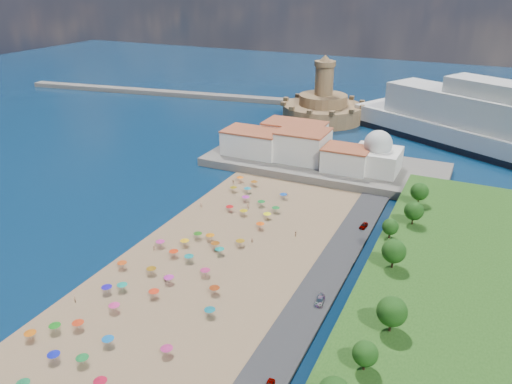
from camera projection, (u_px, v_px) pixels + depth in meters
The scene contains 11 objects.
ground at pixel (203, 251), 133.64m from camera, with size 700.00×700.00×0.00m, color #071938.
terrace at pixel (324, 165), 189.68m from camera, with size 90.00×36.00×3.00m, color #59544C.
jetty at pixel (301, 134), 227.38m from camera, with size 18.00×70.00×2.40m, color #59544C.
breakwater at pixel (176, 94), 302.78m from camera, with size 200.00×7.00×2.60m, color #59544C.
waterfront_buildings at pixel (293, 144), 192.73m from camera, with size 57.00×29.00×11.00m.
domed_building at pixel (377, 155), 177.24m from camera, with size 16.00×16.00×15.00m.
fortress at pixel (323, 107), 250.05m from camera, with size 40.00×40.00×32.40m.
beach_parasols at pixel (176, 264), 123.49m from camera, with size 31.90×115.61×2.20m.
beachgoers at pixel (230, 222), 146.41m from camera, with size 34.77×77.49×1.79m.
parked_cars at pixel (326, 290), 114.82m from camera, with size 2.25×71.80×1.32m.
hillside_trees at pixel (384, 278), 103.59m from camera, with size 14.05×106.51×7.36m.
Camera 1 is at (62.21, -99.04, 68.05)m, focal length 35.00 mm.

